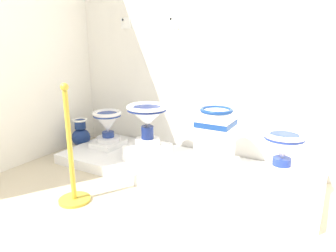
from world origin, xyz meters
name	(u,v)px	position (x,y,z in m)	size (l,w,h in m)	color
ground_plane	(82,252)	(1.60, 0.66, -0.01)	(5.20, 5.32, 0.02)	beige
wall_back	(205,14)	(1.60, 2.55, 1.56)	(3.40, 0.06, 3.12)	white
display_platform	(180,168)	(1.60, 2.04, 0.05)	(2.63, 0.92, 0.11)	white
plinth_block_tall_cobalt	(109,144)	(0.64, 2.08, 0.14)	(0.28, 0.35, 0.06)	white
antique_toilet_tall_cobalt	(108,123)	(0.64, 2.08, 0.39)	(0.33, 0.33, 0.36)	white
plinth_block_broad_patterned	(148,152)	(1.26, 1.97, 0.19)	(0.40, 0.34, 0.16)	white
antique_toilet_broad_patterned	(147,117)	(1.26, 1.97, 0.56)	(0.41, 0.41, 0.42)	white
plinth_block_slender_white	(214,163)	(1.94, 2.11, 0.15)	(0.38, 0.37, 0.09)	white
antique_toilet_slender_white	(216,133)	(1.94, 2.11, 0.46)	(0.32, 0.31, 0.50)	white
plinth_block_squat_floral	(280,180)	(2.57, 1.97, 0.18)	(0.36, 0.29, 0.15)	white
antique_toilet_squat_floral	(283,146)	(2.57, 1.97, 0.48)	(0.34, 0.34, 0.34)	white
info_placard_first	(126,23)	(0.62, 2.52, 1.50)	(0.13, 0.01, 0.12)	white
info_placard_second	(174,23)	(1.26, 2.52, 1.48)	(0.11, 0.01, 0.13)	white
decorative_vase_corner	(81,136)	(0.20, 2.08, 0.17)	(0.22, 0.22, 0.38)	white
stanchion_post_near_left	(72,169)	(1.09, 1.10, 0.29)	(0.26, 0.26, 0.99)	gold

